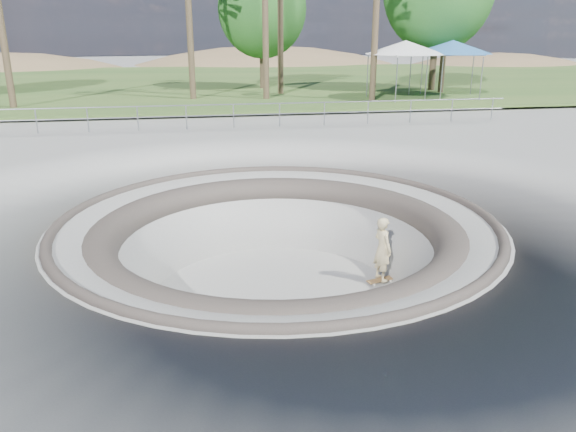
# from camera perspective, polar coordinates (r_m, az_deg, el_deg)

# --- Properties ---
(ground) EXTENTS (180.00, 180.00, 0.00)m
(ground) POSITION_cam_1_polar(r_m,az_deg,el_deg) (13.06, -1.14, -0.45)
(ground) COLOR #989893
(ground) RESTS_ON ground
(skate_bowl) EXTENTS (14.00, 14.00, 4.10)m
(skate_bowl) POSITION_cam_1_polar(r_m,az_deg,el_deg) (13.77, -1.09, -7.67)
(skate_bowl) COLOR #989893
(skate_bowl) RESTS_ON ground
(grass_strip) EXTENTS (180.00, 36.00, 0.12)m
(grass_strip) POSITION_cam_1_polar(r_m,az_deg,el_deg) (46.42, -7.82, 13.39)
(grass_strip) COLOR #325522
(grass_strip) RESTS_ON ground
(distant_hills) EXTENTS (103.20, 45.00, 28.60)m
(distant_hills) POSITION_cam_1_polar(r_m,az_deg,el_deg) (70.52, -5.30, 9.26)
(distant_hills) COLOR brown
(distant_hills) RESTS_ON ground
(safety_railing) EXTENTS (25.00, 0.06, 1.03)m
(safety_railing) POSITION_cam_1_polar(r_m,az_deg,el_deg) (24.54, -5.55, 10.11)
(safety_railing) COLOR gray
(safety_railing) RESTS_ON ground
(skateboard) EXTENTS (0.79, 0.41, 0.08)m
(skateboard) POSITION_cam_1_polar(r_m,az_deg,el_deg) (14.57, 9.39, -6.43)
(skateboard) COLOR olive
(skateboard) RESTS_ON ground
(skater) EXTENTS (0.55, 0.69, 1.66)m
(skater) POSITION_cam_1_polar(r_m,az_deg,el_deg) (14.23, 9.57, -3.34)
(skater) COLOR #CBB883
(skater) RESTS_ON skateboard
(canopy_white) EXTENTS (6.37, 6.37, 3.31)m
(canopy_white) POSITION_cam_1_polar(r_m,az_deg,el_deg) (34.60, 11.85, 16.40)
(canopy_white) COLOR gray
(canopy_white) RESTS_ON ground
(canopy_blue) EXTENTS (6.24, 6.24, 3.31)m
(canopy_blue) POSITION_cam_1_polar(r_m,az_deg,el_deg) (36.11, 16.39, 16.13)
(canopy_blue) COLOR gray
(canopy_blue) RESTS_ON ground
(bushy_tree_mid) EXTENTS (5.94, 5.40, 8.57)m
(bushy_tree_mid) POSITION_cam_1_polar(r_m,az_deg,el_deg) (40.07, -2.64, 20.28)
(bushy_tree_mid) COLOR brown
(bushy_tree_mid) RESTS_ON ground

